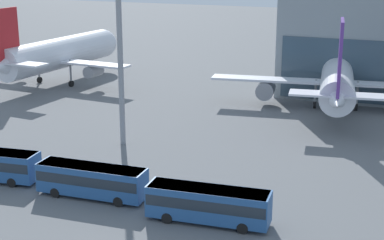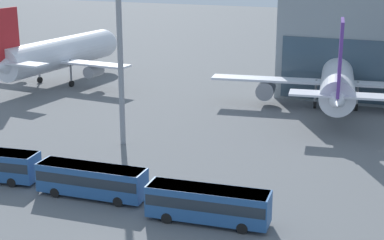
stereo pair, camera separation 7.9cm
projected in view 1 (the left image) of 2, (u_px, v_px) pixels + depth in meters
name	position (u px, v px, depth m)	size (l,w,h in m)	color
airliner_at_gate_near	(58.00, 54.00, 107.04)	(31.08, 33.82, 14.79)	silver
airliner_at_gate_far	(337.00, 77.00, 89.90)	(38.60, 38.91, 15.22)	silver
shuttle_bus_1	(92.00, 179.00, 57.76)	(11.23, 3.40, 3.25)	#285693
shuttle_bus_2	(208.00, 203.00, 52.31)	(11.29, 3.72, 3.25)	#285693
floodlight_mast	(119.00, 21.00, 70.31)	(2.91, 2.91, 22.94)	gray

